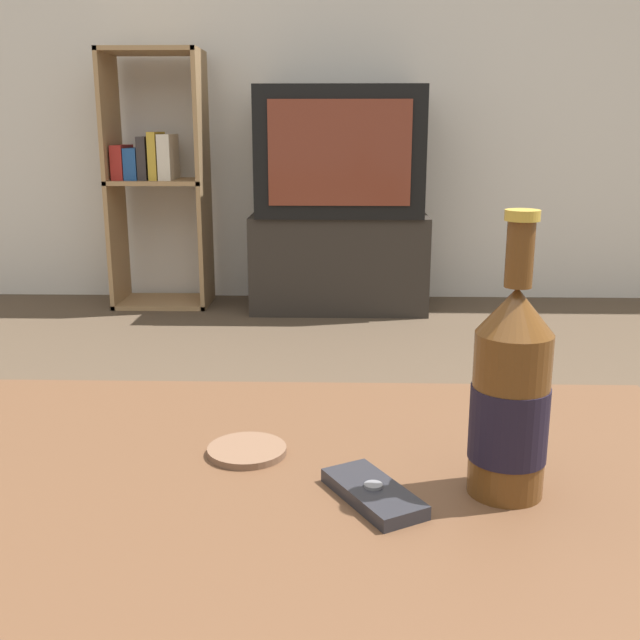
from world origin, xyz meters
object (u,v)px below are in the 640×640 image
at_px(cell_phone, 373,493).
at_px(television, 340,152).
at_px(tv_stand, 339,262).
at_px(beer_bottle, 510,397).
at_px(bookshelf, 155,175).

bearing_deg(cell_phone, television, 61.02).
bearing_deg(tv_stand, cell_phone, -89.20).
bearing_deg(beer_bottle, tv_stand, 93.55).
relative_size(beer_bottle, cell_phone, 2.18).
bearing_deg(bookshelf, cell_phone, -72.50).
bearing_deg(tv_stand, beer_bottle, -86.45).
distance_m(bookshelf, beer_bottle, 3.01).
xyz_separation_m(tv_stand, cell_phone, (0.04, -2.79, 0.26)).
height_order(bookshelf, cell_phone, bookshelf).
bearing_deg(television, beer_bottle, -86.44).
xyz_separation_m(bookshelf, cell_phone, (0.90, -2.85, -0.13)).
relative_size(bookshelf, beer_bottle, 4.14).
height_order(television, bookshelf, bookshelf).
height_order(television, beer_bottle, television).
xyz_separation_m(beer_bottle, cell_phone, (-0.13, -0.02, -0.09)).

